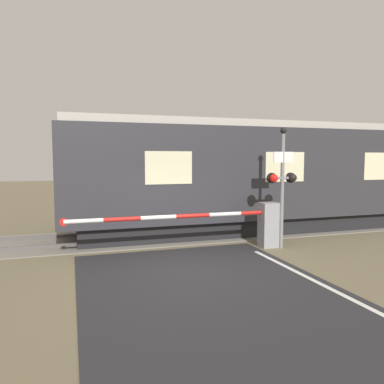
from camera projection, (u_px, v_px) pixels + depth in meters
ground_plane at (188, 270)px, 8.78m from camera, size 80.00×80.00×0.00m
track_bed at (153, 236)px, 12.49m from camera, size 36.00×3.20×0.13m
train at (263, 176)px, 13.57m from camera, size 14.21×2.87×3.86m
crossing_barrier at (255, 223)px, 10.87m from camera, size 6.16×0.44×1.32m
signal_post at (282, 180)px, 10.76m from camera, size 0.92×0.26×3.50m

